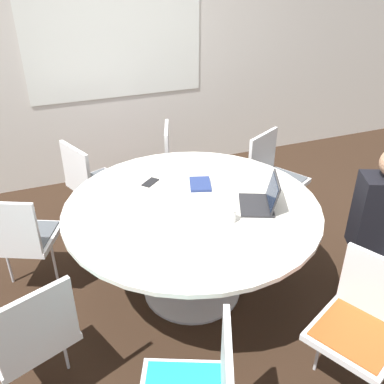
{
  "coord_description": "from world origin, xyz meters",
  "views": [
    {
      "loc": [
        -0.9,
        -2.3,
        2.27
      ],
      "look_at": [
        0.0,
        0.0,
        0.86
      ],
      "focal_mm": 40.0,
      "sensor_mm": 36.0,
      "label": 1
    }
  ],
  "objects_px": {
    "chair_5": "(30,332)",
    "coffee_cup": "(229,215)",
    "spiral_notebook": "(200,184)",
    "handbag": "(142,193)",
    "laptop": "(263,199)",
    "chair_1": "(273,173)",
    "chair_4": "(19,235)",
    "cell_phone": "(150,182)",
    "person_0": "(383,218)",
    "chair_3": "(91,179)",
    "chair_7": "(363,320)",
    "chair_2": "(181,161)"
  },
  "relations": [
    {
      "from": "laptop",
      "to": "coffee_cup",
      "type": "height_order",
      "value": "laptop"
    },
    {
      "from": "chair_7",
      "to": "chair_3",
      "type": "bearing_deg",
      "value": 1.39
    },
    {
      "from": "spiral_notebook",
      "to": "handbag",
      "type": "bearing_deg",
      "value": 98.91
    },
    {
      "from": "chair_3",
      "to": "chair_7",
      "type": "bearing_deg",
      "value": 4.95
    },
    {
      "from": "chair_4",
      "to": "chair_7",
      "type": "relative_size",
      "value": 1.0
    },
    {
      "from": "chair_2",
      "to": "chair_7",
      "type": "relative_size",
      "value": 1.0
    },
    {
      "from": "laptop",
      "to": "coffee_cup",
      "type": "distance_m",
      "value": 0.3
    },
    {
      "from": "coffee_cup",
      "to": "handbag",
      "type": "distance_m",
      "value": 1.74
    },
    {
      "from": "person_0",
      "to": "spiral_notebook",
      "type": "xyz_separation_m",
      "value": [
        -1.01,
        0.76,
        0.07
      ]
    },
    {
      "from": "cell_phone",
      "to": "coffee_cup",
      "type": "bearing_deg",
      "value": -64.37
    },
    {
      "from": "chair_7",
      "to": "spiral_notebook",
      "type": "xyz_separation_m",
      "value": [
        -0.43,
        1.31,
        0.27
      ]
    },
    {
      "from": "laptop",
      "to": "coffee_cup",
      "type": "relative_size",
      "value": 3.96
    },
    {
      "from": "chair_7",
      "to": "handbag",
      "type": "xyz_separation_m",
      "value": [
        -0.6,
        2.4,
        -0.36
      ]
    },
    {
      "from": "chair_1",
      "to": "laptop",
      "type": "relative_size",
      "value": 2.33
    },
    {
      "from": "chair_4",
      "to": "handbag",
      "type": "height_order",
      "value": "chair_4"
    },
    {
      "from": "chair_2",
      "to": "handbag",
      "type": "relative_size",
      "value": 2.35
    },
    {
      "from": "person_0",
      "to": "chair_4",
      "type": "bearing_deg",
      "value": 0.63
    },
    {
      "from": "chair_5",
      "to": "coffee_cup",
      "type": "bearing_deg",
      "value": -10.64
    },
    {
      "from": "chair_5",
      "to": "cell_phone",
      "type": "bearing_deg",
      "value": 22.79
    },
    {
      "from": "chair_2",
      "to": "coffee_cup",
      "type": "bearing_deg",
      "value": 11.77
    },
    {
      "from": "chair_1",
      "to": "coffee_cup",
      "type": "height_order",
      "value": "coffee_cup"
    },
    {
      "from": "chair_1",
      "to": "chair_5",
      "type": "height_order",
      "value": "same"
    },
    {
      "from": "chair_5",
      "to": "handbag",
      "type": "height_order",
      "value": "chair_5"
    },
    {
      "from": "chair_2",
      "to": "chair_4",
      "type": "distance_m",
      "value": 1.65
    },
    {
      "from": "person_0",
      "to": "handbag",
      "type": "bearing_deg",
      "value": -33.8
    },
    {
      "from": "chair_1",
      "to": "chair_7",
      "type": "bearing_deg",
      "value": 46.6
    },
    {
      "from": "cell_phone",
      "to": "person_0",
      "type": "bearing_deg",
      "value": -34.74
    },
    {
      "from": "chair_5",
      "to": "chair_4",
      "type": "bearing_deg",
      "value": 70.16
    },
    {
      "from": "spiral_notebook",
      "to": "coffee_cup",
      "type": "relative_size",
      "value": 2.69
    },
    {
      "from": "chair_3",
      "to": "person_0",
      "type": "distance_m",
      "value": 2.36
    },
    {
      "from": "chair_3",
      "to": "chair_5",
      "type": "relative_size",
      "value": 1.0
    },
    {
      "from": "chair_5",
      "to": "cell_phone",
      "type": "xyz_separation_m",
      "value": [
        0.94,
        0.91,
        0.26
      ]
    },
    {
      "from": "chair_4",
      "to": "cell_phone",
      "type": "xyz_separation_m",
      "value": [
        0.96,
        -0.05,
        0.26
      ]
    },
    {
      "from": "chair_2",
      "to": "spiral_notebook",
      "type": "bearing_deg",
      "value": 8.18
    },
    {
      "from": "chair_4",
      "to": "cell_phone",
      "type": "height_order",
      "value": "chair_4"
    },
    {
      "from": "chair_4",
      "to": "person_0",
      "type": "distance_m",
      "value": 2.51
    },
    {
      "from": "chair_3",
      "to": "chair_7",
      "type": "relative_size",
      "value": 1.0
    },
    {
      "from": "chair_4",
      "to": "chair_2",
      "type": "bearing_deg",
      "value": 50.87
    },
    {
      "from": "chair_1",
      "to": "spiral_notebook",
      "type": "distance_m",
      "value": 1.01
    },
    {
      "from": "chair_1",
      "to": "coffee_cup",
      "type": "xyz_separation_m",
      "value": [
        -0.89,
        -0.91,
        0.3
      ]
    },
    {
      "from": "chair_5",
      "to": "coffee_cup",
      "type": "relative_size",
      "value": 9.24
    },
    {
      "from": "chair_5",
      "to": "person_0",
      "type": "bearing_deg",
      "value": -21.77
    },
    {
      "from": "laptop",
      "to": "spiral_notebook",
      "type": "distance_m",
      "value": 0.51
    },
    {
      "from": "chair_1",
      "to": "laptop",
      "type": "bearing_deg",
      "value": 25.45
    },
    {
      "from": "person_0",
      "to": "cell_phone",
      "type": "relative_size",
      "value": 7.87
    },
    {
      "from": "chair_3",
      "to": "spiral_notebook",
      "type": "distance_m",
      "value": 1.14
    },
    {
      "from": "chair_4",
      "to": "handbag",
      "type": "xyz_separation_m",
      "value": [
        1.12,
        0.88,
        -0.36
      ]
    },
    {
      "from": "coffee_cup",
      "to": "handbag",
      "type": "xyz_separation_m",
      "value": [
        -0.16,
        1.6,
        -0.66
      ]
    },
    {
      "from": "chair_4",
      "to": "handbag",
      "type": "bearing_deg",
      "value": 62.85
    },
    {
      "from": "chair_4",
      "to": "coffee_cup",
      "type": "distance_m",
      "value": 1.51
    }
  ]
}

